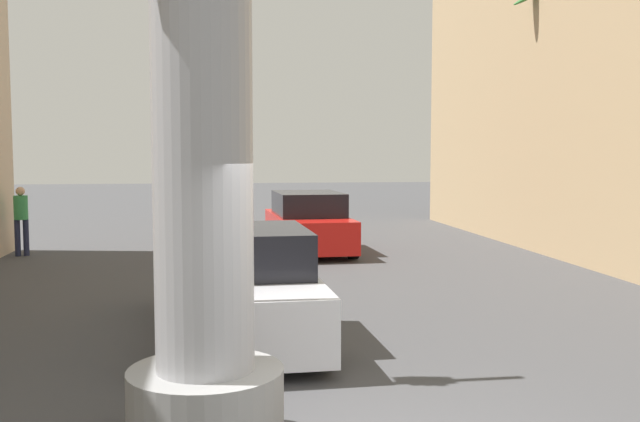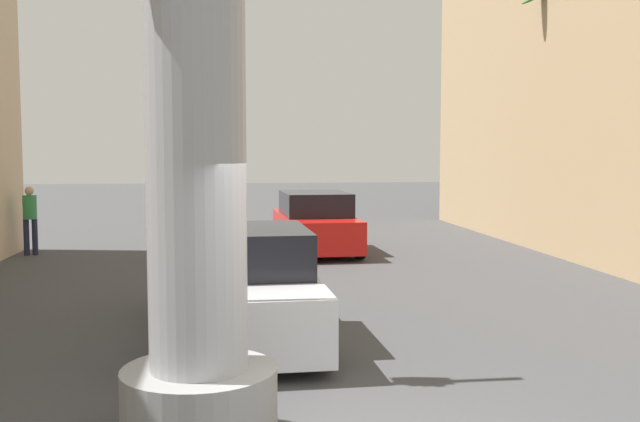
# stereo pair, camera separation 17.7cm
# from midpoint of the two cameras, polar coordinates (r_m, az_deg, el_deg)

# --- Properties ---
(ground_plane) EXTENTS (91.71, 91.71, 0.00)m
(ground_plane) POSITION_cam_midpoint_polar(r_m,az_deg,el_deg) (15.47, -2.48, -4.95)
(ground_plane) COLOR #424244
(car_lead) EXTENTS (2.18, 4.98, 1.56)m
(car_lead) POSITION_cam_midpoint_polar(r_m,az_deg,el_deg) (10.21, -5.80, -5.98)
(car_lead) COLOR black
(car_lead) RESTS_ON ground
(car_far) EXTENTS (2.06, 4.47, 1.56)m
(car_far) POSITION_cam_midpoint_polar(r_m,az_deg,el_deg) (18.71, -0.14, -1.00)
(car_far) COLOR black
(car_far) RESTS_ON ground
(palm_tree_mid_right) EXTENTS (2.40, 2.39, 6.99)m
(palm_tree_mid_right) POSITION_cam_midpoint_polar(r_m,az_deg,el_deg) (19.80, 19.15, 9.22)
(palm_tree_mid_right) COLOR brown
(palm_tree_mid_right) RESTS_ON ground
(pedestrian_far_left) EXTENTS (0.39, 0.39, 1.74)m
(pedestrian_far_left) POSITION_cam_midpoint_polar(r_m,az_deg,el_deg) (19.37, -21.95, -0.30)
(pedestrian_far_left) COLOR #1E233F
(pedestrian_far_left) RESTS_ON ground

